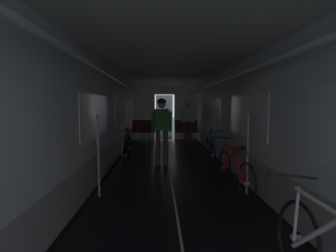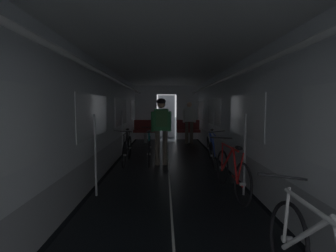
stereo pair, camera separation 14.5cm
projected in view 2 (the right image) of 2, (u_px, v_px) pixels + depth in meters
The scene contains 9 objects.
train_car_shell at pixel (169, 99), 5.47m from camera, with size 3.14×12.34×2.57m.
bench_seat_far_left at pixel (145, 129), 10.01m from camera, with size 0.98×0.51×0.95m.
bench_seat_far_right at pixel (188, 129), 10.04m from camera, with size 0.98×0.51×0.95m.
bicycle_blue at pixel (211, 150), 6.32m from camera, with size 0.44×1.69×0.95m.
bicycle_black at pixel (127, 149), 6.36m from camera, with size 0.44×1.69×0.94m.
bicycle_red at pixel (231, 172), 4.18m from camera, with size 0.44×1.69×0.94m.
person_cyclist_aisle at pixel (161, 124), 6.14m from camera, with size 0.54×0.41×1.73m.
bicycle_teal_in_aisle at pixel (149, 149), 6.46m from camera, with size 0.44×1.69×0.94m.
person_standing_near_bench at pixel (189, 120), 9.63m from camera, with size 0.53×0.23×1.69m.
Camera 2 is at (-0.10, -1.90, 1.54)m, focal length 25.56 mm.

